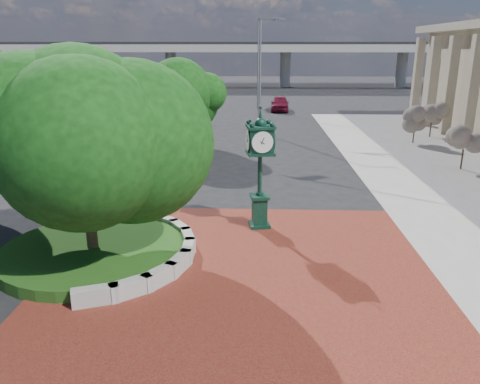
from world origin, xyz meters
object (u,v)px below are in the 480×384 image
object	(u,v)px
post_clock	(260,164)
parked_car	(280,104)
street_lamp_near	(263,67)
street_lamp_far	(260,57)

from	to	relation	value
post_clock	parked_car	bearing A→B (deg)	86.32
street_lamp_near	street_lamp_far	distance (m)	15.77
post_clock	street_lamp_far	world-z (taller)	street_lamp_far
parked_car	street_lamp_near	world-z (taller)	street_lamp_near
parked_car	street_lamp_far	size ratio (longest dim) A/B	0.49
street_lamp_near	street_lamp_far	size ratio (longest dim) A/B	0.92
parked_car	street_lamp_near	size ratio (longest dim) A/B	0.53
post_clock	street_lamp_far	distance (m)	37.01
parked_car	street_lamp_far	world-z (taller)	street_lamp_far
street_lamp_far	street_lamp_near	bearing A→B (deg)	-89.30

